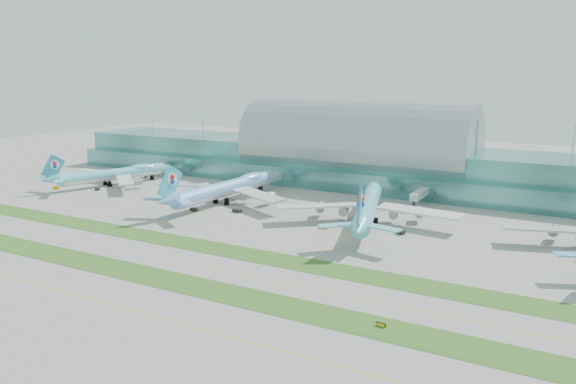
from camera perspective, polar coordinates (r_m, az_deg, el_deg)
The scene contains 18 objects.
ground at distance 187.54m, azimuth -8.20°, elevation -5.77°, with size 700.00×700.00×0.00m, color gray.
terminal at distance 294.69m, azimuth 6.97°, elevation 3.62°, with size 340.00×69.10×36.00m.
grass_strip_near at distance 167.37m, azimuth -14.03°, elevation -8.23°, with size 420.00×12.00×0.08m, color #2D591E.
grass_strip_far at distance 189.04m, azimuth -7.83°, elevation -5.60°, with size 420.00×12.00×0.08m, color #2D591E.
taxiline_a at distance 154.49m, azimuth -19.14°, elevation -10.31°, with size 420.00×0.35×0.01m, color yellow.
taxiline_b at distance 177.20m, azimuth -10.94°, elevation -6.94°, with size 420.00×0.35×0.01m, color yellow.
taxiline_c at distance 201.49m, azimuth -5.11°, elevation -4.43°, with size 420.00×0.35×0.01m, color yellow.
taxiline_d at distance 219.34m, azimuth -1.90°, elevation -3.02°, with size 420.00×0.35×0.01m, color yellow.
airliner_a at distance 303.07m, azimuth -17.24°, elevation 1.80°, with size 57.50×66.90×19.03m.
airliner_b at distance 251.89m, azimuth -6.18°, elevation 0.49°, with size 70.35×80.06×22.03m.
airliner_c at distance 218.56m, azimuth 8.17°, elevation -1.33°, with size 68.53×79.37×22.30m.
gse_a at distance 303.18m, azimuth -22.43°, elevation 0.44°, with size 3.42×1.72×1.52m, color #EDAF0D.
gse_b at distance 292.45m, azimuth -18.81°, elevation 0.29°, with size 2.98×1.63×1.27m, color black.
gse_c at distance 238.81m, azimuth -9.54°, elevation -1.76°, with size 2.96×1.81×1.34m, color black.
gse_d at distance 234.46m, azimuth -5.21°, elevation -1.89°, with size 3.68×1.78×1.39m, color black.
gse_e at distance 209.93m, azimuth 3.71°, elevation -3.53°, with size 3.35×1.54×1.41m, color gold.
gse_f at distance 206.29m, azimuth 11.34°, elevation -4.02°, with size 3.09×1.91×1.48m, color black.
taxiway_sign_east at distance 133.54m, azimuth 9.42°, elevation -13.16°, with size 2.43×0.54×1.02m.
Camera 1 is at (108.76, -141.73, 57.05)m, focal length 35.00 mm.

